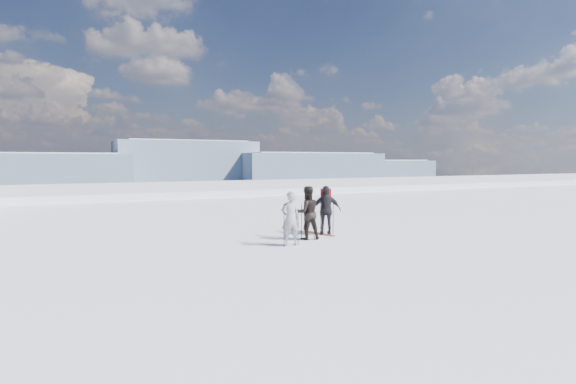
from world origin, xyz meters
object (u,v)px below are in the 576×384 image
skier_pack (326,210)px  skis_loose (317,233)px  skier_dark (307,213)px  skier_grey (290,219)px

skier_pack → skis_loose: 0.98m
skier_dark → skis_loose: 1.58m
skier_grey → skier_pack: size_ratio=0.97×
skis_loose → skier_dark: bearing=-135.6°
skier_dark → skis_loose: skier_dark is taller
skier_grey → skier_pack: skier_pack is taller
skier_pack → skis_loose: skier_pack is taller
skier_dark → skier_grey: bearing=45.1°
skier_dark → skier_pack: size_ratio=1.02×
skier_pack → skier_grey: bearing=56.7°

